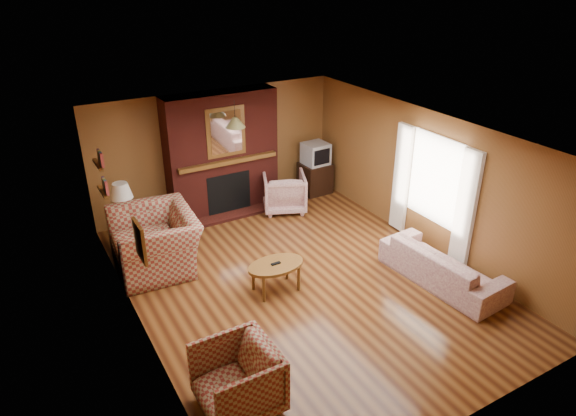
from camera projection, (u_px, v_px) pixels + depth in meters
floor at (301, 280)px, 8.17m from camera, size 6.50×6.50×0.00m
ceiling at (303, 135)px, 7.12m from camera, size 6.50×6.50×0.00m
wall_back at (217, 150)px, 10.18m from camera, size 6.50×0.00×6.50m
wall_front at (471, 338)px, 5.12m from camera, size 6.50×0.00×6.50m
wall_left at (134, 256)px, 6.53m from camera, size 0.00×6.50×6.50m
wall_right at (427, 180)px, 8.77m from camera, size 0.00×6.50×6.50m
fireplace at (222, 154)px, 9.98m from camera, size 2.20×0.82×2.40m
window_right at (432, 189)px, 8.63m from camera, size 0.10×1.85×2.00m
bookshelf at (101, 173)px, 7.83m from camera, size 0.09×0.55×0.71m
botanical_print at (140, 242)px, 6.15m from camera, size 0.05×0.40×0.50m
pendant_light at (235, 122)px, 9.09m from camera, size 0.36×0.36×0.48m
plaid_loveseat at (155, 241)px, 8.33m from camera, size 1.39×1.56×0.95m
plaid_armchair at (237, 379)px, 5.69m from camera, size 0.88×0.85×0.80m
floral_sofa at (443, 265)px, 8.01m from camera, size 0.95×2.09×0.59m
floral_armchair at (284, 192)px, 10.32m from camera, size 1.10×1.11×0.77m
coffee_table at (276, 267)px, 7.76m from camera, size 0.89×0.55×0.49m
side_table at (127, 232)px, 9.01m from camera, size 0.47×0.47×0.58m
table_lamp at (122, 198)px, 8.73m from camera, size 0.39×0.39×0.64m
tv_stand at (315, 178)px, 11.13m from camera, size 0.62×0.57×0.66m
crt_tv at (316, 154)px, 10.88m from camera, size 0.51×0.51×0.46m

